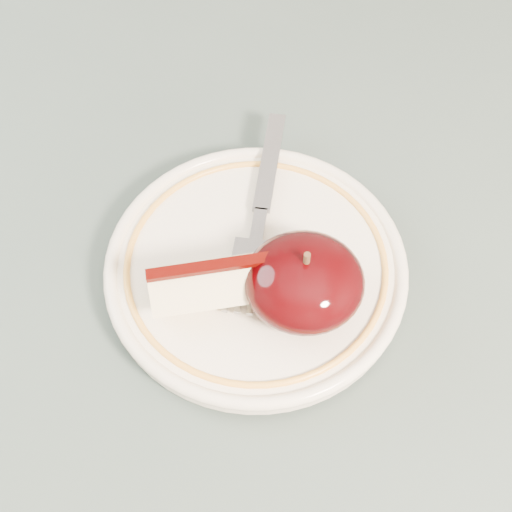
# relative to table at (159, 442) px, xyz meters

# --- Properties ---
(table) EXTENTS (0.90, 0.90, 0.75)m
(table) POSITION_rel_table_xyz_m (0.00, 0.00, 0.00)
(table) COLOR brown
(table) RESTS_ON ground
(plate) EXTENTS (0.20, 0.20, 0.02)m
(plate) POSITION_rel_table_xyz_m (0.06, 0.09, 0.10)
(plate) COLOR #F6EACE
(plate) RESTS_ON table
(apple_half) EXTENTS (0.07, 0.07, 0.05)m
(apple_half) POSITION_rel_table_xyz_m (0.09, 0.06, 0.13)
(apple_half) COLOR black
(apple_half) RESTS_ON plate
(apple_wedge) EXTENTS (0.09, 0.05, 0.04)m
(apple_wedge) POSITION_rel_table_xyz_m (0.04, 0.06, 0.12)
(apple_wedge) COLOR beige
(apple_wedge) RESTS_ON plate
(fork) EXTENTS (0.03, 0.17, 0.00)m
(fork) POSITION_rel_table_xyz_m (0.07, 0.13, 0.11)
(fork) COLOR gray
(fork) RESTS_ON plate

